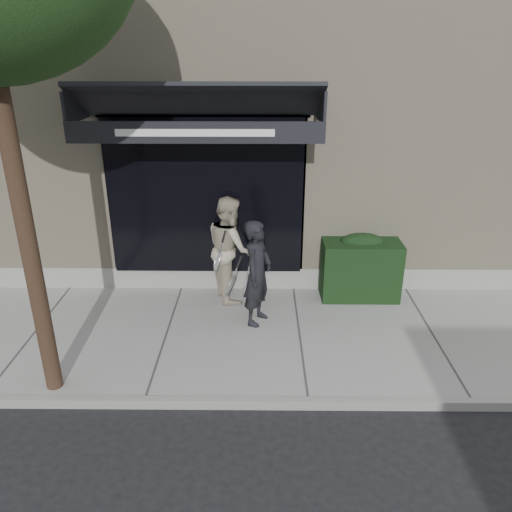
{
  "coord_description": "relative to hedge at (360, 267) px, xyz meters",
  "views": [
    {
      "loc": [
        -0.59,
        -6.49,
        4.1
      ],
      "look_at": [
        -0.66,
        0.6,
        1.12
      ],
      "focal_mm": 35.0,
      "sensor_mm": 36.0,
      "label": 1
    }
  ],
  "objects": [
    {
      "name": "ground",
      "position": [
        -1.1,
        -1.25,
        -0.66
      ],
      "size": [
        80.0,
        80.0,
        0.0
      ],
      "primitive_type": "plane",
      "color": "black",
      "rests_on": "ground"
    },
    {
      "name": "sidewalk",
      "position": [
        -1.1,
        -1.25,
        -0.6
      ],
      "size": [
        20.0,
        3.0,
        0.12
      ],
      "primitive_type": "cube",
      "color": "gray",
      "rests_on": "ground"
    },
    {
      "name": "curb",
      "position": [
        -1.1,
        -2.8,
        -0.59
      ],
      "size": [
        20.0,
        0.1,
        0.14
      ],
      "primitive_type": "cube",
      "color": "gray",
      "rests_on": "ground"
    },
    {
      "name": "building_facade",
      "position": [
        -1.11,
        3.71,
        2.08
      ],
      "size": [
        14.3,
        8.04,
        5.64
      ],
      "color": "#BEAF91",
      "rests_on": "ground"
    },
    {
      "name": "hedge",
      "position": [
        0.0,
        0.0,
        0.0
      ],
      "size": [
        1.3,
        0.7,
        1.14
      ],
      "color": "black",
      "rests_on": "sidewalk"
    },
    {
      "name": "pedestrian_front",
      "position": [
        -1.74,
        -0.91,
        0.29
      ],
      "size": [
        0.8,
        0.88,
        1.66
      ],
      "color": "black",
      "rests_on": "sidewalk"
    },
    {
      "name": "pedestrian_back",
      "position": [
        -2.2,
        -0.05,
        0.35
      ],
      "size": [
        0.92,
        1.04,
        1.78
      ],
      "color": "#BEB298",
      "rests_on": "sidewalk"
    }
  ]
}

